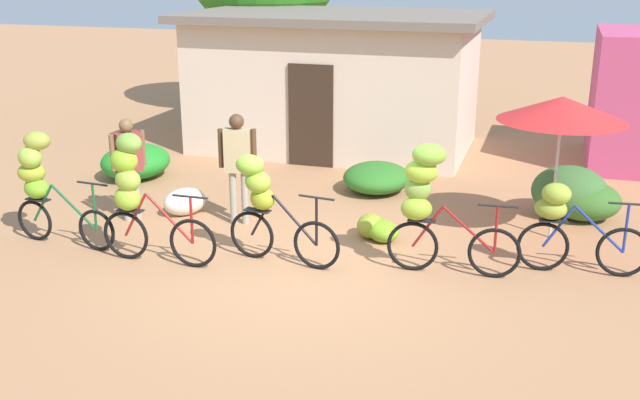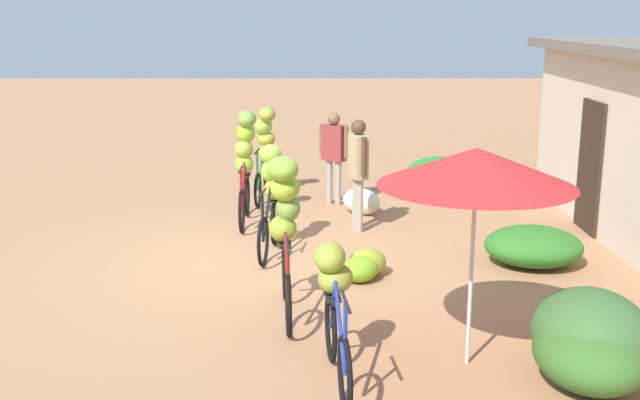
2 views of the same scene
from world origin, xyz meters
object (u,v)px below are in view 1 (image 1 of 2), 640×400
Objects in this scene: building_low at (336,80)px; market_umbrella at (562,109)px; bicycle_by_shop at (429,197)px; bicycle_center_loaded at (266,200)px; bicycle_near_pile at (136,190)px; bicycle_leftmost at (41,179)px; person_bystander at (129,159)px; produce_sack at (185,202)px; person_vendor at (238,157)px; bicycle_rightmost at (566,221)px; banana_pile_on_ground at (377,228)px.

market_umbrella is at bearing -43.77° from building_low.
bicycle_center_loaded is at bearing -172.55° from bicycle_by_shop.
bicycle_center_loaded is at bearing 17.51° from bicycle_near_pile.
person_bystander is (0.67, 1.23, 0.03)m from bicycle_leftmost.
building_low is 6.94m from bicycle_by_shop.
bicycle_leftmost is 1.06× the size of person_bystander.
bicycle_near_pile is at bearing -7.38° from bicycle_leftmost.
produce_sack is at bearing 51.18° from bicycle_leftmost.
bicycle_rightmost is at bearing -5.49° from person_vendor.
bicycle_near_pile is 5.63m from bicycle_rightmost.
person_vendor is (-3.08, 0.98, 0.03)m from bicycle_by_shop.
bicycle_by_shop is 1.04× the size of bicycle_rightmost.
building_low is at bearing 112.53° from banana_pile_on_ground.
bicycle_center_loaded is (0.94, -6.48, -0.58)m from building_low.
market_umbrella is 1.19× the size of bicycle_near_pile.
person_vendor is at bearing 33.67° from bicycle_leftmost.
bicycle_by_shop is 3.23m from person_vendor.
bicycle_leftmost is at bearing -118.45° from person_bystander.
person_vendor is (-0.01, -5.22, -0.38)m from building_low.
bicycle_center_loaded is (-3.66, -2.08, -1.06)m from market_umbrella.
bicycle_leftmost is 3.31m from bicycle_center_loaded.
market_umbrella is 1.30× the size of person_bystander.
bicycle_leftmost is at bearing -174.73° from bicycle_center_loaded.
bicycle_leftmost is at bearing -128.82° from produce_sack.
building_low is 3.69× the size of bicycle_rightmost.
produce_sack is at bearing 144.69° from bicycle_center_loaded.
person_vendor reaches higher than person_bystander.
person_vendor is 1.07× the size of person_bystander.
bicycle_by_shop reaches higher than bicycle_leftmost.
banana_pile_on_ground is at bearing 44.77° from bicycle_center_loaded.
market_umbrella is 1.26× the size of bicycle_rightmost.
bicycle_leftmost reaches higher than bicycle_center_loaded.
bicycle_near_pile is at bearing -162.49° from bicycle_center_loaded.
market_umbrella reaches higher than person_vendor.
bicycle_center_loaded is at bearing -53.15° from person_vendor.
market_umbrella is 5.97m from bicycle_near_pile.
building_low is 7.20m from bicycle_leftmost.
bicycle_by_shop is 4.81m from person_bystander.
bicycle_center_loaded is 2.79m from person_bystander.
bicycle_leftmost is 7.21m from bicycle_rightmost.
market_umbrella reaches higher than bicycle_leftmost.
building_low reaches higher than produce_sack.
building_low is 7.70× the size of banana_pile_on_ground.
bicycle_rightmost is 2.68m from banana_pile_on_ground.
person_vendor is (-2.19, 0.03, 0.89)m from banana_pile_on_ground.
person_vendor is (1.00, -0.11, 0.84)m from produce_sack.
person_bystander is (-1.69, -5.55, -0.45)m from building_low.
person_vendor is (-4.77, 0.46, 0.36)m from bicycle_rightmost.
banana_pile_on_ground is (2.88, 1.75, -0.84)m from bicycle_near_pile.
bicycle_by_shop reaches higher than produce_sack.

